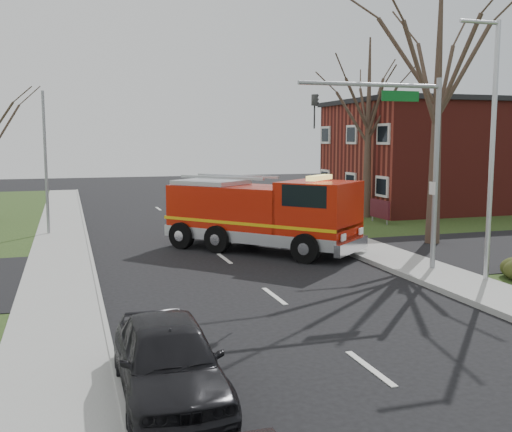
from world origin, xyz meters
name	(u,v)px	position (x,y,z in m)	size (l,w,h in m)	color
ground	(274,296)	(0.00, 0.00, 0.00)	(120.00, 120.00, 0.00)	black
sidewalk_right	(450,280)	(6.20, 0.00, 0.07)	(2.40, 80.00, 0.15)	gray
sidewalk_left	(58,312)	(-6.20, 0.00, 0.07)	(2.40, 80.00, 0.15)	gray
brick_building	(453,155)	(19.00, 18.00, 3.66)	(15.40, 10.40, 7.25)	maroon
health_center_sign	(380,209)	(10.50, 12.50, 0.88)	(0.12, 2.00, 1.40)	#461019
bare_tree_near	(438,76)	(9.50, 6.00, 7.41)	(6.00, 6.00, 12.00)	#3B2D23
bare_tree_far	(369,108)	(11.00, 15.00, 6.49)	(5.25, 5.25, 10.50)	#3B2D23
traffic_signal_mast	(404,139)	(5.21, 1.50, 4.71)	(5.29, 0.18, 6.80)	gray
streetlight_pole	(491,144)	(7.14, -0.50, 4.55)	(1.48, 0.16, 8.40)	#B7BABF
utility_pole_far	(46,164)	(-6.80, 14.00, 3.50)	(0.14, 0.14, 7.00)	gray
fire_engine	(263,216)	(2.00, 7.15, 1.49)	(7.47, 7.96, 3.29)	#B21908
parked_car_maroon	(169,360)	(-4.20, -6.26, 0.76)	(1.80, 4.47, 1.52)	black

